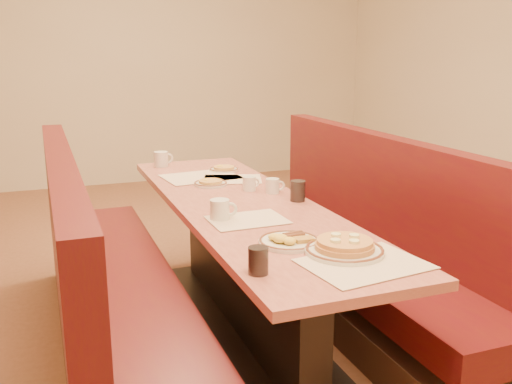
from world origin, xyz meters
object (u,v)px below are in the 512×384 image
object	(u,v)px
eggs_plate	(289,241)
coffee_mug_c	(250,183)
coffee_mug_d	(162,159)
coffee_mug_b	(221,209)
diner_table	(244,270)
soda_tumbler_near	(258,261)
booth_right	(361,255)
pancake_plate	(344,248)
soda_tumbler_mid	(298,191)
coffee_mug_a	(273,186)
booth_left	(105,292)

from	to	relation	value
eggs_plate	coffee_mug_c	bearing A→B (deg)	79.58
coffee_mug_c	coffee_mug_d	size ratio (longest dim) A/B	0.78
coffee_mug_b	diner_table	bearing A→B (deg)	63.26
coffee_mug_b	soda_tumbler_near	bearing A→B (deg)	-84.72
booth_right	soda_tumbler_near	xyz separation A→B (m)	(-1.01, -0.95, 0.44)
booth_right	coffee_mug_d	distance (m)	1.51
coffee_mug_d	diner_table	bearing A→B (deg)	-87.19
diner_table	coffee_mug_d	size ratio (longest dim) A/B	18.32
pancake_plate	coffee_mug_b	bearing A→B (deg)	117.05
soda_tumbler_near	coffee_mug_d	bearing A→B (deg)	87.82
soda_tumbler_near	soda_tumbler_mid	size ratio (longest dim) A/B	0.91
coffee_mug_a	coffee_mug_b	xyz separation A→B (m)	(-0.43, -0.39, 0.01)
pancake_plate	coffee_mug_b	size ratio (longest dim) A/B	2.41
soda_tumbler_mid	eggs_plate	bearing A→B (deg)	-117.84
eggs_plate	soda_tumbler_near	bearing A→B (deg)	-132.39
diner_table	coffee_mug_a	world-z (taller)	coffee_mug_a
pancake_plate	coffee_mug_b	xyz separation A→B (m)	(-0.31, 0.61, 0.03)
eggs_plate	soda_tumbler_mid	xyz separation A→B (m)	(0.33, 0.62, 0.04)
eggs_plate	coffee_mug_d	bearing A→B (deg)	94.93
booth_right	coffee_mug_c	bearing A→B (deg)	158.70
coffee_mug_d	coffee_mug_b	bearing A→B (deg)	-97.73
pancake_plate	soda_tumbler_near	distance (m)	0.40
booth_left	coffee_mug_b	xyz separation A→B (m)	(0.53, -0.26, 0.44)
coffee_mug_b	soda_tumbler_mid	bearing A→B (deg)	32.70
coffee_mug_a	coffee_mug_d	bearing A→B (deg)	131.36
coffee_mug_a	pancake_plate	bearing A→B (deg)	-79.04
coffee_mug_c	eggs_plate	bearing A→B (deg)	-111.65
booth_right	coffee_mug_a	bearing A→B (deg)	165.18
diner_table	eggs_plate	size ratio (longest dim) A/B	9.86
booth_right	soda_tumbler_mid	bearing A→B (deg)	-170.93
pancake_plate	coffee_mug_d	size ratio (longest dim) A/B	2.28
booth_right	soda_tumbler_near	size ratio (longest dim) A/B	24.92
pancake_plate	booth_right	bearing A→B (deg)	54.52
pancake_plate	coffee_mug_a	world-z (taller)	coffee_mug_a
soda_tumbler_mid	soda_tumbler_near	bearing A→B (deg)	-122.62
coffee_mug_b	soda_tumbler_mid	size ratio (longest dim) A/B	1.18
booth_right	diner_table	bearing A→B (deg)	180.00
pancake_plate	eggs_plate	size ratio (longest dim) A/B	1.23
diner_table	soda_tumbler_near	size ratio (longest dim) A/B	24.92
diner_table	coffee_mug_a	xyz separation A→B (m)	(0.22, 0.13, 0.42)
booth_left	pancake_plate	world-z (taller)	booth_left
soda_tumbler_mid	coffee_mug_a	bearing A→B (deg)	104.99
diner_table	coffee_mug_b	xyz separation A→B (m)	(-0.21, -0.26, 0.43)
coffee_mug_a	soda_tumbler_near	xyz separation A→B (m)	(-0.50, -1.08, 0.01)
coffee_mug_a	coffee_mug_d	size ratio (longest dim) A/B	0.78
coffee_mug_b	coffee_mug_d	bearing A→B (deg)	101.37
coffee_mug_c	booth_left	bearing A→B (deg)	-175.72
pancake_plate	coffee_mug_b	distance (m)	0.69
booth_left	coffee_mug_c	bearing A→B (deg)	15.51
coffee_mug_a	coffee_mug_b	distance (m)	0.58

